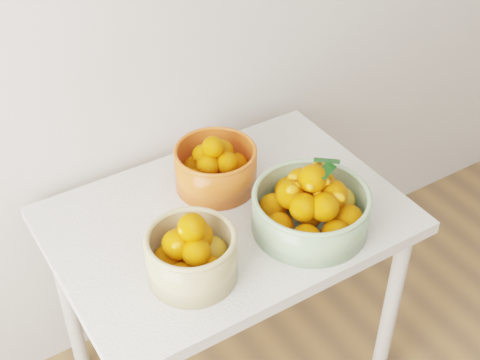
# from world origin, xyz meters

# --- Properties ---
(table) EXTENTS (1.00, 0.70, 0.75)m
(table) POSITION_xyz_m (-0.19, 1.60, 0.65)
(table) COLOR silver
(table) RESTS_ON ground
(bowl_cream) EXTENTS (0.26, 0.26, 0.20)m
(bowl_cream) POSITION_xyz_m (-0.39, 1.45, 0.83)
(bowl_cream) COLOR tan
(bowl_cream) RESTS_ON table
(bowl_green) EXTENTS (0.41, 0.41, 0.21)m
(bowl_green) POSITION_xyz_m (-0.02, 1.43, 0.82)
(bowl_green) COLOR #88AE80
(bowl_green) RESTS_ON table
(bowl_orange) EXTENTS (0.27, 0.27, 0.18)m
(bowl_orange) POSITION_xyz_m (-0.15, 1.74, 0.82)
(bowl_orange) COLOR #D94E1A
(bowl_orange) RESTS_ON table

